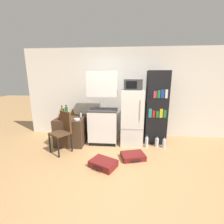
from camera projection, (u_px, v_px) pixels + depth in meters
ground_plane at (121, 171)px, 2.95m from camera, size 24.00×24.00×0.00m
wall_back at (129, 93)px, 4.58m from camera, size 6.40×0.10×2.65m
side_table at (72, 130)px, 4.16m from camera, size 0.75×0.78×0.73m
kitchen_hutch at (103, 111)px, 4.08m from camera, size 0.78×0.56×1.95m
refrigerator at (132, 117)px, 4.04m from camera, size 0.58×0.59×1.48m
microwave at (133, 85)px, 3.85m from camera, size 0.46×0.37×0.27m
bookshelf at (156, 108)px, 4.04m from camera, size 0.56×0.35×1.97m
bottle_ketchup_red at (60, 117)px, 3.90m from camera, size 0.09×0.09×0.15m
bottle_green_tall at (66, 111)px, 4.24m from camera, size 0.08×0.08×0.31m
bottle_amber_beer at (73, 112)px, 4.37m from camera, size 0.07×0.07×0.16m
bottle_olive_oil at (62, 112)px, 4.09m from camera, size 0.08×0.08×0.32m
bottle_wine_dark at (64, 115)px, 3.80m from camera, size 0.07×0.07×0.29m
bottle_clear_short at (81, 115)px, 4.12m from camera, size 0.06×0.06×0.15m
bowl at (77, 119)px, 3.81m from camera, size 0.15×0.15×0.04m
chair at (63, 128)px, 3.63m from camera, size 0.55×0.55×1.00m
suitcase_large_flat at (103, 164)px, 3.07m from camera, size 0.63×0.56×0.14m
suitcase_small_flat at (133, 156)px, 3.38m from camera, size 0.59×0.49×0.12m
water_bottle_front at (147, 142)px, 3.93m from camera, size 0.08×0.08×0.34m
water_bottle_middle at (164, 143)px, 3.91m from camera, size 0.08×0.08×0.29m
water_bottle_back at (157, 142)px, 3.98m from camera, size 0.09×0.09×0.29m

